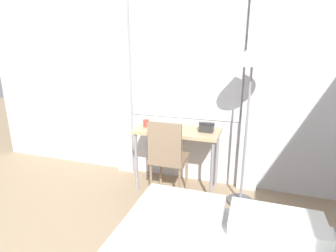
# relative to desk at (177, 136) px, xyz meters

# --- Properties ---
(wall_back_with_window) EXTENTS (5.79, 0.13, 2.70)m
(wall_back_with_window) POSITION_rel_desk_xyz_m (-0.13, 0.31, 0.66)
(wall_back_with_window) COLOR silver
(wall_back_with_window) RESTS_ON ground_plane
(desk) EXTENTS (1.01, 0.47, 0.78)m
(desk) POSITION_rel_desk_xyz_m (0.00, 0.00, 0.00)
(desk) COLOR tan
(desk) RESTS_ON ground_plane
(desk_chair) EXTENTS (0.41, 0.41, 0.95)m
(desk_chair) POSITION_rel_desk_xyz_m (-0.04, -0.25, -0.15)
(desk_chair) COLOR #8C7259
(desk_chair) RESTS_ON ground_plane
(standing_lamp) EXTENTS (0.37, 0.37, 1.77)m
(standing_lamp) POSITION_rel_desk_xyz_m (0.79, -0.10, 0.82)
(standing_lamp) COLOR #4C4C51
(standing_lamp) RESTS_ON ground_plane
(telephone) EXTENTS (0.18, 0.15, 0.10)m
(telephone) POSITION_rel_desk_xyz_m (0.35, 0.03, 0.13)
(telephone) COLOR #2D2D2D
(telephone) RESTS_ON desk
(book) EXTENTS (0.32, 0.24, 0.02)m
(book) POSITION_rel_desk_xyz_m (-0.13, -0.01, 0.10)
(book) COLOR #33664C
(book) RESTS_ON desk
(mug) EXTENTS (0.07, 0.07, 0.09)m
(mug) POSITION_rel_desk_xyz_m (-0.40, -0.02, 0.13)
(mug) COLOR #993F33
(mug) RESTS_ON desk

